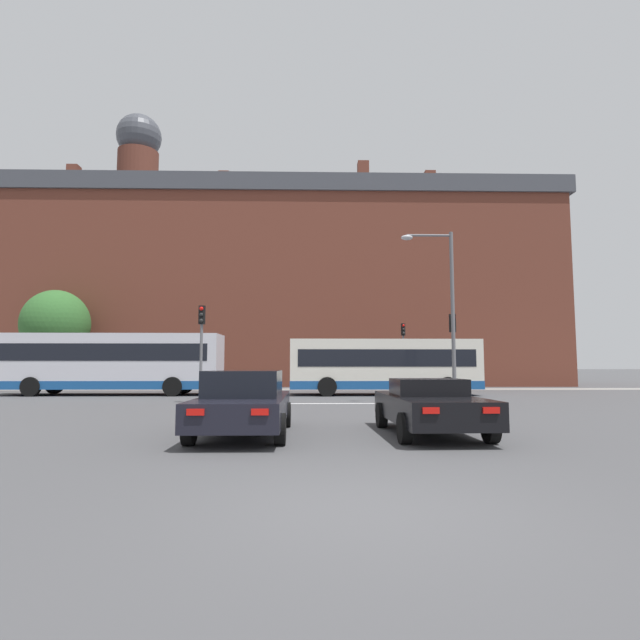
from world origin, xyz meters
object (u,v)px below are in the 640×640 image
traffic_light_far_right (403,345)px  pedestrian_waiting (351,373)px  car_saloon_left (244,402)px  traffic_light_near_right (453,342)px  car_roadster_right (429,406)px  bus_crossing_trailing (112,362)px  traffic_light_near_left (201,337)px  street_lamp_junction (444,297)px  bus_crossing_lead (384,365)px

traffic_light_far_right → pedestrian_waiting: traffic_light_far_right is taller
car_saloon_left → traffic_light_near_right: 12.93m
car_saloon_left → car_roadster_right: 4.30m
car_roadster_right → traffic_light_far_right: bearing=79.2°
car_roadster_right → bus_crossing_trailing: (-13.48, 15.69, 1.11)m
car_roadster_right → traffic_light_near_left: size_ratio=1.08×
bus_crossing_trailing → traffic_light_near_left: bearing=-134.7°
bus_crossing_trailing → car_roadster_right: bearing=-139.3°
pedestrian_waiting → car_saloon_left: bearing=-11.7°
traffic_light_far_right → traffic_light_near_right: (0.06, -11.16, -0.32)m
bus_crossing_trailing → traffic_light_near_right: traffic_light_near_right is taller
bus_crossing_trailing → traffic_light_near_left: 8.62m
traffic_light_far_right → traffic_light_near_left: traffic_light_far_right is taller
traffic_light_near_left → pedestrian_waiting: traffic_light_near_left is taller
car_saloon_left → street_lamp_junction: street_lamp_junction is taller
car_saloon_left → pedestrian_waiting: (4.33, 22.03, 0.32)m
car_saloon_left → car_roadster_right: size_ratio=1.08×
traffic_light_near_right → street_lamp_junction: bearing=-124.6°
bus_crossing_trailing → street_lamp_junction: 17.84m
car_roadster_right → traffic_light_near_left: traffic_light_near_left is taller
car_roadster_right → traffic_light_far_right: (3.48, 21.27, 2.27)m
traffic_light_far_right → traffic_light_near_right: traffic_light_far_right is taller
bus_crossing_lead → traffic_light_near_right: bearing=-156.9°
car_saloon_left → street_lamp_junction: 12.29m
car_roadster_right → pedestrian_waiting: pedestrian_waiting is taller
traffic_light_near_right → pedestrian_waiting: size_ratio=2.14×
pedestrian_waiting → traffic_light_near_right: bearing=15.8°
car_roadster_right → street_lamp_junction: 10.39m
traffic_light_far_right → traffic_light_near_right: 11.17m
traffic_light_near_right → street_lamp_junction: size_ratio=0.53×
pedestrian_waiting → bus_crossing_trailing: bearing=-65.5°
traffic_light_near_right → bus_crossing_trailing: bearing=161.8°
traffic_light_near_right → pedestrian_waiting: (-3.51, 11.91, -1.54)m
bus_crossing_lead → traffic_light_near_right: size_ratio=2.62×
car_saloon_left → bus_crossing_trailing: bus_crossing_trailing is taller
traffic_light_far_right → street_lamp_junction: street_lamp_junction is taller
car_saloon_left → car_roadster_right: bearing=-0.0°
car_saloon_left → pedestrian_waiting: size_ratio=2.69×
traffic_light_near_right → pedestrian_waiting: 12.52m
traffic_light_near_left → car_roadster_right: bearing=-52.6°
car_roadster_right → traffic_light_near_right: size_ratio=1.16×
traffic_light_near_left → pedestrian_waiting: (7.42, 12.36, -1.73)m
street_lamp_junction → pedestrian_waiting: street_lamp_junction is taller
pedestrian_waiting → traffic_light_near_left: bearing=-31.6°
bus_crossing_lead → pedestrian_waiting: (-1.24, 6.59, -0.53)m
traffic_light_near_left → traffic_light_near_right: size_ratio=1.08×
car_saloon_left → bus_crossing_trailing: 18.21m
traffic_light_near_left → pedestrian_waiting: size_ratio=2.31×
traffic_light_near_right → traffic_light_near_left: bearing=-177.7°
bus_crossing_lead → traffic_light_near_left: (-8.66, -5.77, 1.20)m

